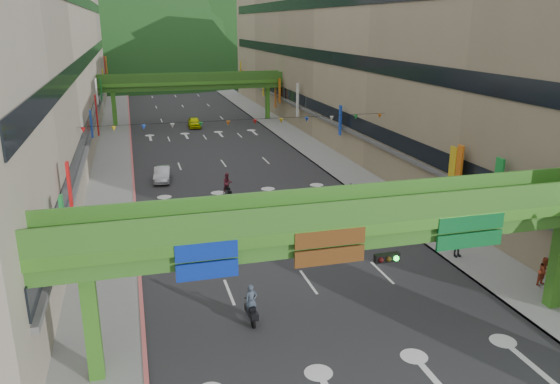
{
  "coord_description": "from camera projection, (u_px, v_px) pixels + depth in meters",
  "views": [
    {
      "loc": [
        -8.88,
        -14.24,
        13.89
      ],
      "look_at": [
        0.0,
        18.0,
        3.5
      ],
      "focal_mm": 35.0,
      "sensor_mm": 36.0,
      "label": 1
    }
  ],
  "objects": [
    {
      "name": "road_slab",
      "position": [
        209.0,
        144.0,
        65.51
      ],
      "size": [
        18.0,
        140.0,
        0.02
      ],
      "primitive_type": "cube",
      "color": "#28282B",
      "rests_on": "ground"
    },
    {
      "name": "sidewalk_left",
      "position": [
        114.0,
        148.0,
        62.7
      ],
      "size": [
        4.0,
        140.0,
        0.15
      ],
      "primitive_type": "cube",
      "color": "gray",
      "rests_on": "ground"
    },
    {
      "name": "sidewalk_right",
      "position": [
        297.0,
        138.0,
        68.28
      ],
      "size": [
        4.0,
        140.0,
        0.15
      ],
      "primitive_type": "cube",
      "color": "gray",
      "rests_on": "ground"
    },
    {
      "name": "curb_left",
      "position": [
        131.0,
        147.0,
        63.18
      ],
      "size": [
        0.2,
        140.0,
        0.18
      ],
      "primitive_type": "cube",
      "color": "#CC5959",
      "rests_on": "ground"
    },
    {
      "name": "curb_right",
      "position": [
        282.0,
        139.0,
        67.8
      ],
      "size": [
        0.2,
        140.0,
        0.18
      ],
      "primitive_type": "cube",
      "color": "gray",
      "rests_on": "ground"
    },
    {
      "name": "building_row_left",
      "position": [
        29.0,
        66.0,
        57.91
      ],
      "size": [
        12.8,
        95.0,
        19.0
      ],
      "color": "#9E937F",
      "rests_on": "ground"
    },
    {
      "name": "building_row_right",
      "position": [
        359.0,
        60.0,
        67.51
      ],
      "size": [
        12.8,
        95.0,
        19.0
      ],
      "color": "gray",
      "rests_on": "ground"
    },
    {
      "name": "overpass_near",
      "position": [
        380.0,
        237.0,
        23.13
      ],
      "size": [
        28.0,
        12.27,
        7.1
      ],
      "color": "#4C9E2D",
      "rests_on": "ground"
    },
    {
      "name": "overpass_far",
      "position": [
        193.0,
        85.0,
        77.72
      ],
      "size": [
        28.0,
        2.2,
        7.1
      ],
      "color": "#4C9E2D",
      "rests_on": "ground"
    },
    {
      "name": "hill_left",
      "position": [
        106.0,
        71.0,
        162.99
      ],
      "size": [
        168.0,
        140.0,
        112.0
      ],
      "primitive_type": "ellipsoid",
      "color": "#1C4419",
      "rests_on": "ground"
    },
    {
      "name": "hill_right",
      "position": [
        226.0,
        64.0,
        191.54
      ],
      "size": [
        208.0,
        176.0,
        128.0
      ],
      "primitive_type": "ellipsoid",
      "color": "#1C4419",
      "rests_on": "ground"
    },
    {
      "name": "bunting_string",
      "position": [
        242.0,
        123.0,
        45.33
      ],
      "size": [
        26.0,
        0.36,
        0.47
      ],
      "color": "black",
      "rests_on": "ground"
    },
    {
      "name": "scooter_rider_near",
      "position": [
        251.0,
        305.0,
        26.21
      ],
      "size": [
        0.63,
        1.6,
        1.96
      ],
      "color": "black",
      "rests_on": "ground"
    },
    {
      "name": "scooter_rider_mid",
      "position": [
        228.0,
        185.0,
        45.07
      ],
      "size": [
        0.9,
        1.6,
        2.09
      ],
      "color": "black",
      "rests_on": "ground"
    },
    {
      "name": "scooter_rider_left",
      "position": [
        193.0,
        217.0,
        37.63
      ],
      "size": [
        1.03,
        1.6,
        2.07
      ],
      "color": "#999AA3",
      "rests_on": "ground"
    },
    {
      "name": "scooter_rider_far",
      "position": [
        235.0,
        221.0,
        36.98
      ],
      "size": [
        0.88,
        1.6,
        2.06
      ],
      "color": "maroon",
      "rests_on": "ground"
    },
    {
      "name": "parked_scooter_row",
      "position": [
        367.0,
        208.0,
        41.16
      ],
      "size": [
        1.6,
        9.39,
        1.08
      ],
      "color": "black",
      "rests_on": "ground"
    },
    {
      "name": "car_silver",
      "position": [
        162.0,
        174.0,
        49.86
      ],
      "size": [
        1.89,
        4.16,
        1.32
      ],
      "primitive_type": "imported",
      "rotation": [
        0.0,
        0.0,
        -0.12
      ],
      "color": "#B1B2BA",
      "rests_on": "ground"
    },
    {
      "name": "car_yellow",
      "position": [
        194.0,
        122.0,
        75.44
      ],
      "size": [
        1.82,
        4.2,
        1.41
      ],
      "primitive_type": "imported",
      "rotation": [
        0.0,
        0.0,
        -0.04
      ],
      "color": "#D8E400",
      "rests_on": "ground"
    },
    {
      "name": "pedestrian_red",
      "position": [
        544.0,
        274.0,
        29.7
      ],
      "size": [
        0.93,
        0.81,
        1.62
      ],
      "primitive_type": "imported",
      "rotation": [
        0.0,
        0.0,
        0.29
      ],
      "color": "#A53D22",
      "rests_on": "ground"
    },
    {
      "name": "pedestrian_dark",
      "position": [
        458.0,
        245.0,
        33.34
      ],
      "size": [
        1.08,
        0.5,
        1.81
      ],
      "primitive_type": "imported",
      "rotation": [
        0.0,
        0.0,
        0.06
      ],
      "color": "black",
      "rests_on": "ground"
    },
    {
      "name": "pedestrian_blue",
      "position": [
        408.0,
        201.0,
        41.68
      ],
      "size": [
        0.97,
        0.83,
        1.76
      ],
      "primitive_type": "imported",
      "rotation": [
        0.0,
        0.0,
        2.7
      ],
      "color": "navy",
      "rests_on": "ground"
    }
  ]
}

